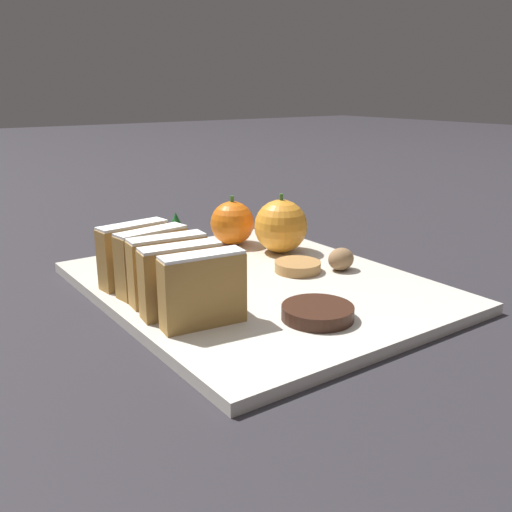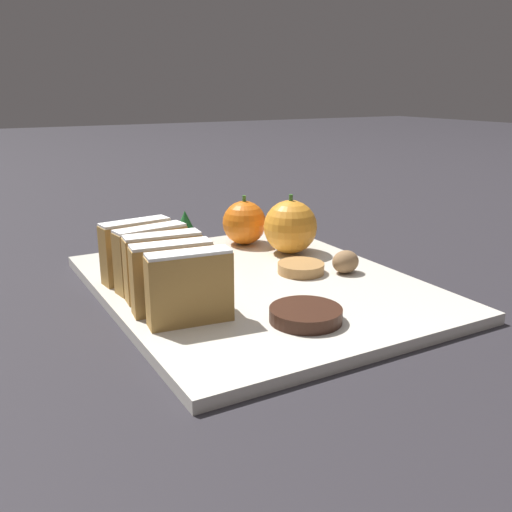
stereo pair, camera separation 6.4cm
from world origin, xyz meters
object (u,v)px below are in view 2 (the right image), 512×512
object	(u,v)px
orange_near	(244,223)
orange_far	(290,227)
chocolate_cookie	(306,315)
walnut	(345,262)

from	to	relation	value
orange_near	orange_far	bearing A→B (deg)	-65.32
orange_far	chocolate_cookie	size ratio (longest dim) A/B	1.13
orange_far	walnut	bearing A→B (deg)	-84.03
walnut	chocolate_cookie	world-z (taller)	walnut
orange_far	chocolate_cookie	world-z (taller)	orange_far
orange_near	walnut	size ratio (longest dim) A/B	2.07
orange_near	chocolate_cookie	bearing A→B (deg)	-106.49
orange_near	orange_far	world-z (taller)	orange_far
orange_near	chocolate_cookie	size ratio (longest dim) A/B	0.99
walnut	chocolate_cookie	size ratio (longest dim) A/B	0.48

